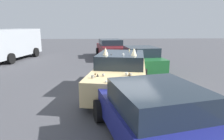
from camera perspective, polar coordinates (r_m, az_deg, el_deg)
name	(u,v)px	position (r m, az deg, el deg)	size (l,w,h in m)	color
ground_plane	(120,93)	(7.62, 2.27, -6.59)	(60.00, 60.00, 0.00)	#47474C
art_car_decorated	(120,73)	(7.47, 2.37, -0.90)	(4.63, 2.67, 1.74)	#D8BC7F
parked_van_behind_right	(10,43)	(16.46, -27.09, 6.89)	(5.54, 3.11, 2.20)	#9EA3A8
parked_sedan_far_right	(139,58)	(11.36, 7.70, 3.27)	(4.42, 2.35, 1.36)	#1E602D
parked_sedan_near_left	(111,48)	(15.71, -0.30, 6.15)	(4.56, 2.45, 1.40)	#5B1419
parked_sedan_far_left	(155,116)	(4.38, 12.01, -12.62)	(4.52, 2.69, 1.34)	navy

